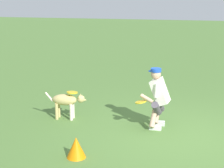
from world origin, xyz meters
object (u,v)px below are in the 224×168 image
at_px(dog, 67,101).
at_px(frisbee_held, 141,102).
at_px(person, 158,96).
at_px(frisbee_flying, 72,92).
at_px(training_cone, 76,147).

height_order(dog, frisbee_held, frisbee_held).
bearing_deg(person, dog, 6.71).
bearing_deg(person, frisbee_held, 38.35).
xyz_separation_m(person, dog, (2.08, -0.10, -0.28)).
bearing_deg(frisbee_held, person, -151.02).
xyz_separation_m(frisbee_flying, training_cone, (-0.70, 1.88, -0.44)).
relative_size(person, dog, 1.31).
relative_size(dog, frisbee_held, 4.13).
xyz_separation_m(dog, training_cone, (-0.83, 1.87, -0.23)).
bearing_deg(frisbee_flying, person, 176.73).
bearing_deg(training_cone, frisbee_flying, -69.51).
distance_m(dog, frisbee_flying, 0.25).
distance_m(person, training_cone, 2.22).
bearing_deg(dog, frisbee_flying, 3.77).
relative_size(frisbee_flying, frisbee_held, 1.05).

